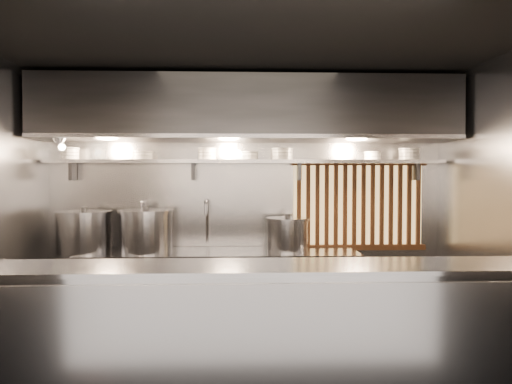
{
  "coord_description": "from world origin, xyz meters",
  "views": [
    {
      "loc": [
        -0.12,
        -4.27,
        1.73
      ],
      "look_at": [
        0.07,
        0.55,
        1.57
      ],
      "focal_mm": 35.0,
      "sensor_mm": 36.0,
      "label": 1
    }
  ],
  "objects": [
    {
      "name": "stock_pot_left",
      "position": [
        -1.75,
        1.14,
        1.12
      ],
      "size": [
        0.73,
        0.73,
        0.48
      ],
      "rotation": [
        0.0,
        0.0,
        -0.25
      ],
      "color": "#949499",
      "rests_on": "cooking_bench"
    },
    {
      "name": "pendant_bulb",
      "position": [
        -0.1,
        1.2,
        1.96
      ],
      "size": [
        0.09,
        0.09,
        0.19
      ],
      "color": "#2D2D30",
      "rests_on": "exhaust_hood"
    },
    {
      "name": "ceiling",
      "position": [
        0.0,
        0.0,
        2.8
      ],
      "size": [
        4.5,
        4.5,
        0.0
      ],
      "primitive_type": "plane",
      "rotation": [
        3.14,
        0.0,
        0.0
      ],
      "color": "black",
      "rests_on": "wall_back"
    },
    {
      "name": "floor",
      "position": [
        0.0,
        0.0,
        0.0
      ],
      "size": [
        4.5,
        4.5,
        0.0
      ],
      "primitive_type": "plane",
      "color": "black",
      "rests_on": "ground"
    },
    {
      "name": "bowl_stack_1",
      "position": [
        -1.15,
        1.32,
        1.95
      ],
      "size": [
        0.23,
        0.23,
        0.09
      ],
      "color": "silver",
      "rests_on": "bowl_shelf"
    },
    {
      "name": "faucet_left",
      "position": [
        -1.15,
        1.37,
        1.31
      ],
      "size": [
        0.04,
        0.3,
        0.5
      ],
      "color": "silver",
      "rests_on": "wall_back"
    },
    {
      "name": "bowl_stack_5",
      "position": [
        1.43,
        1.32,
        1.95
      ],
      "size": [
        0.2,
        0.2,
        0.09
      ],
      "color": "silver",
      "rests_on": "bowl_shelf"
    },
    {
      "name": "bowl_stack_0",
      "position": [
        -1.95,
        1.32,
        1.97
      ],
      "size": [
        0.2,
        0.2,
        0.13
      ],
      "color": "silver",
      "rests_on": "bowl_shelf"
    },
    {
      "name": "bowl_shelf",
      "position": [
        0.0,
        1.32,
        1.88
      ],
      "size": [
        4.4,
        0.34,
        0.04
      ],
      "primitive_type": "cube",
      "color": "#949499",
      "rests_on": "wall_back"
    },
    {
      "name": "stock_pot_right",
      "position": [
        0.44,
        1.13,
        1.08
      ],
      "size": [
        0.62,
        0.62,
        0.4
      ],
      "rotation": [
        0.0,
        0.0,
        -0.4
      ],
      "color": "#949499",
      "rests_on": "cooking_bench"
    },
    {
      "name": "wall_right",
      "position": [
        2.25,
        0.0,
        1.4
      ],
      "size": [
        0.0,
        3.0,
        3.0
      ],
      "primitive_type": "plane",
      "rotation": [
        1.57,
        0.0,
        -1.57
      ],
      "color": "gray",
      "rests_on": "floor"
    },
    {
      "name": "serving_counter",
      "position": [
        0.0,
        -0.96,
        0.57
      ],
      "size": [
        4.5,
        0.56,
        1.13
      ],
      "color": "#949499",
      "rests_on": "floor"
    },
    {
      "name": "wall_back",
      "position": [
        0.0,
        1.5,
        1.4
      ],
      "size": [
        4.5,
        0.0,
        4.5
      ],
      "primitive_type": "plane",
      "rotation": [
        1.57,
        0.0,
        0.0
      ],
      "color": "gray",
      "rests_on": "floor"
    },
    {
      "name": "exhaust_hood",
      "position": [
        0.0,
        1.1,
        2.42
      ],
      "size": [
        4.4,
        0.81,
        0.65
      ],
      "color": "#2D2D30",
      "rests_on": "ceiling"
    },
    {
      "name": "bowl_stack_4",
      "position": [
        0.4,
        1.32,
        1.97
      ],
      "size": [
        0.24,
        0.24,
        0.13
      ],
      "color": "silver",
      "rests_on": "bowl_shelf"
    },
    {
      "name": "faucet_right",
      "position": [
        -0.45,
        1.37,
        1.31
      ],
      "size": [
        0.04,
        0.3,
        0.5
      ],
      "color": "silver",
      "rests_on": "wall_back"
    },
    {
      "name": "bowl_stack_3",
      "position": [
        0.02,
        1.32,
        1.95
      ],
      "size": [
        0.24,
        0.24,
        0.09
      ],
      "color": "silver",
      "rests_on": "bowl_shelf"
    },
    {
      "name": "wood_screen",
      "position": [
        1.3,
        1.45,
        1.38
      ],
      "size": [
        1.56,
        0.09,
        1.04
      ],
      "color": "#FFC972",
      "rests_on": "wall_back"
    },
    {
      "name": "stock_pot_mid",
      "position": [
        -1.09,
        1.12,
        1.13
      ],
      "size": [
        0.64,
        0.64,
        0.49
      ],
      "rotation": [
        0.0,
        0.0,
        -0.09
      ],
      "color": "#949499",
      "rests_on": "cooking_bench"
    },
    {
      "name": "heat_lamp",
      "position": [
        -1.9,
        0.85,
        2.07
      ],
      "size": [
        0.25,
        0.35,
        0.2
      ],
      "color": "#949499",
      "rests_on": "exhaust_hood"
    },
    {
      "name": "cooking_bench",
      "position": [
        -0.3,
        1.13,
        0.45
      ],
      "size": [
        3.0,
        0.7,
        0.9
      ],
      "primitive_type": "cube",
      "color": "#949499",
      "rests_on": "floor"
    },
    {
      "name": "bowl_stack_2",
      "position": [
        -0.44,
        1.32,
        1.97
      ],
      "size": [
        0.21,
        0.21,
        0.13
      ],
      "color": "silver",
      "rests_on": "bowl_shelf"
    },
    {
      "name": "bowl_stack_6",
      "position": [
        1.84,
        1.32,
        1.97
      ],
      "size": [
        0.25,
        0.25,
        0.13
      ],
      "color": "silver",
      "rests_on": "bowl_shelf"
    }
  ]
}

